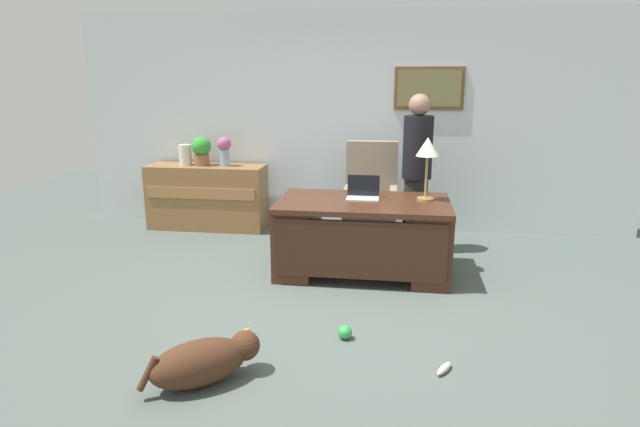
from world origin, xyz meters
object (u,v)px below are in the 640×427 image
potted_plant (202,150)px  dog_toy_bone (444,369)px  armchair (371,200)px  dog_toy_ball (345,332)px  vase_with_flowers (224,149)px  desk (363,235)px  desk_lamp (428,151)px  credenza (207,197)px  person_standing (417,172)px  vase_empty (185,155)px  dog_toy_plush (246,333)px  laptop (363,193)px  dog_lying (204,361)px

potted_plant → dog_toy_bone: bearing=-48.6°
armchair → dog_toy_ball: armchair is taller
vase_with_flowers → dog_toy_ball: bearing=-57.3°
desk → desk_lamp: desk_lamp is taller
vase_with_flowers → credenza: bearing=-179.7°
person_standing → vase_empty: person_standing is taller
vase_empty → person_standing: bearing=-11.4°
credenza → armchair: bearing=-9.5°
credenza → dog_toy_ball: size_ratio=14.02×
dog_toy_bone → dog_toy_plush: 1.49m
credenza → armchair: armchair is taller
laptop → vase_with_flowers: (-1.82, 1.26, 0.24)m
person_standing → vase_with_flowers: size_ratio=4.77×
dog_toy_ball → desk: bearing=88.6°
laptop → dog_toy_ball: laptop is taller
laptop → dog_lying: bearing=-110.8°
dog_lying → desk_lamp: desk_lamp is taller
desk_lamp → potted_plant: 3.01m
desk → dog_toy_ball: desk is taller
desk → laptop: 0.42m
credenza → dog_toy_plush: bearing=-65.6°
dog_toy_bone → desk: bearing=110.5°
person_standing → laptop: bearing=-128.7°
potted_plant → dog_toy_ball: potted_plant is taller
desk_lamp → dog_toy_bone: (0.07, -1.93, -1.20)m
potted_plant → desk: bearing=-32.9°
dog_lying → armchair: bearing=74.2°
armchair → vase_with_flowers: (-1.86, 0.35, 0.52)m
desk → potted_plant: potted_plant is taller
dog_toy_bone → person_standing: bearing=93.1°
desk → vase_with_flowers: (-1.84, 1.38, 0.63)m
potted_plant → vase_empty: bearing=180.0°
desk → armchair: size_ratio=1.41×
desk_lamp → laptop: bearing=-179.2°
person_standing → dog_toy_bone: (0.14, -2.60, -0.88)m
armchair → dog_lying: (-0.90, -3.18, -0.36)m
desk_lamp → dog_toy_ball: 2.05m
dog_lying → vase_empty: bearing=112.8°
vase_empty → dog_toy_ball: (2.32, -2.81, -0.90)m
person_standing → dog_lying: bearing=-115.5°
desk_lamp → dog_toy_plush: desk_lamp is taller
vase_with_flowers → dog_toy_bone: size_ratio=1.96×
desk_lamp → dog_toy_plush: size_ratio=3.58×
credenza → laptop: 2.46m
vase_with_flowers → dog_toy_ball: vase_with_flowers is taller
desk_lamp → potted_plant: size_ratio=1.71×
dog_lying → desk_lamp: bearing=57.2°
potted_plant → vase_with_flowers: bearing=0.0°
dog_toy_bone → dog_toy_plush: same height
armchair → potted_plant: 2.24m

